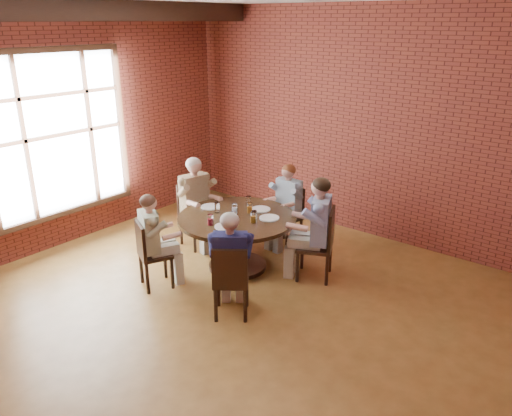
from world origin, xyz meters
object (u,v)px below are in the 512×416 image
Objects in this scene: chair_e at (231,279)px; diner_a at (316,229)px; diner_d at (154,241)px; chair_b at (289,213)px; dining_table at (237,232)px; diner_e at (231,265)px; diner_c at (197,203)px; diner_b at (286,206)px; smartphone at (228,230)px; chair_d at (150,252)px; chair_a at (322,241)px; chair_c at (194,211)px.

diner_a is at bearing -135.86° from chair_e.
chair_b is at bearing -79.91° from diner_d.
diner_e reaches higher than dining_table.
diner_c reaches higher than chair_e.
diner_b reaches higher than smartphone.
diner_a reaches higher than diner_d.
diner_a reaches higher than diner_e.
diner_d is (-0.48, -1.00, 0.08)m from dining_table.
diner_c reaches higher than dining_table.
chair_d is 0.72× the size of diner_d.
diner_a is at bearing -90.00° from chair_a.
diner_b reaches higher than chair_b.
chair_a is at bearing 24.58° from dining_table.
chair_c reaches higher than chair_d.
chair_e is at bearing -66.81° from diner_b.
dining_table is 1.11m from diner_d.
diner_a is at bearing 63.54° from smartphone.
diner_a is at bearing -109.32° from diner_d.
chair_e is 0.78m from smartphone.
diner_a is 2.09m from chair_d.
diner_a is 1.55× the size of chair_d.
diner_d reaches higher than chair_a.
chair_b is 0.99× the size of chair_e.
dining_table is 1.26× the size of diner_b.
diner_b is at bearing -80.27° from diner_d.
chair_d is 0.70× the size of diner_e.
chair_c is at bearing 168.57° from dining_table.
diner_c is 1.28m from diner_d.
smartphone is at bearing -106.70° from diner_c.
chair_b is 6.25× the size of smartphone.
chair_b is (-0.93, 0.60, -0.03)m from chair_a.
diner_b is 0.93× the size of diner_c.
chair_b is at bearing 85.21° from dining_table.
chair_b is 0.94× the size of chair_c.
chair_e is at bearing -112.27° from chair_c.
chair_c is (-1.10, -0.79, -0.11)m from diner_b.
chair_b is at bearing -80.22° from chair_d.
chair_b is at bearing -147.38° from chair_a.
dining_table is 10.99× the size of smartphone.
diner_a is 1.02× the size of diner_c.
dining_table is 1.07m from chair_b.
chair_c reaches higher than chair_e.
diner_c is 1.52× the size of chair_d.
chair_a is (1.02, 0.47, -0.02)m from dining_table.
diner_d is 1.36× the size of chair_e.
diner_c is 1.49× the size of chair_e.
dining_table is at bearing -90.00° from chair_d.
chair_e is (1.75, -1.17, -0.02)m from chair_c.
chair_b is at bearing -109.77° from chair_e.
chair_e is at bearing 90.00° from diner_e.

